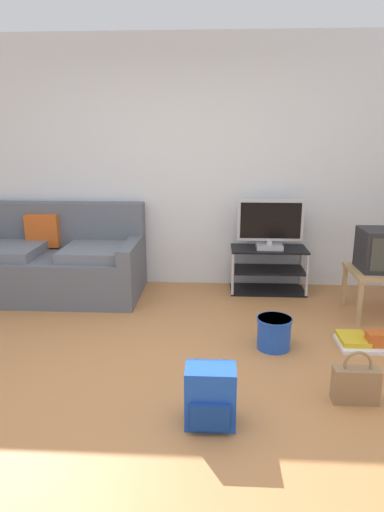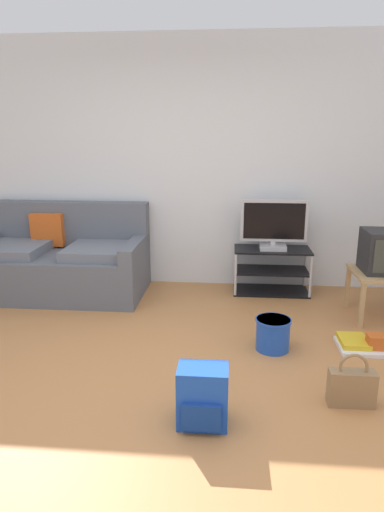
{
  "view_description": "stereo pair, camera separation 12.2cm",
  "coord_description": "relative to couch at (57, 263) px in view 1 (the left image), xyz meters",
  "views": [
    {
      "loc": [
        0.43,
        -2.57,
        1.65
      ],
      "look_at": [
        0.24,
        1.09,
        0.67
      ],
      "focal_mm": 31.45,
      "sensor_mm": 36.0,
      "label": 1
    },
    {
      "loc": [
        0.56,
        -2.56,
        1.65
      ],
      "look_at": [
        0.24,
        1.09,
        0.67
      ],
      "focal_mm": 31.45,
      "sensor_mm": 36.0,
      "label": 2
    }
  ],
  "objects": [
    {
      "name": "tv_stand",
      "position": [
        2.28,
        0.2,
        -0.1
      ],
      "size": [
        0.81,
        0.41,
        0.48
      ],
      "color": "black",
      "rests_on": "ground_plane"
    },
    {
      "name": "side_table",
      "position": [
        3.24,
        -0.45,
        0.04
      ],
      "size": [
        0.56,
        0.56,
        0.45
      ],
      "color": "tan",
      "rests_on": "ground_plane"
    },
    {
      "name": "flat_tv",
      "position": [
        2.28,
        0.18,
        0.4
      ],
      "size": [
        0.69,
        0.22,
        0.53
      ],
      "color": "#B2B2B7",
      "rests_on": "tv_stand"
    },
    {
      "name": "wall_back",
      "position": [
        1.26,
        0.49,
        1.01
      ],
      "size": [
        9.0,
        0.1,
        2.7
      ],
      "primitive_type": "cube",
      "color": "silver",
      "rests_on": "ground_plane"
    },
    {
      "name": "crt_tv",
      "position": [
        3.24,
        -0.43,
        0.3
      ],
      "size": [
        0.41,
        0.39,
        0.39
      ],
      "color": "#232326",
      "rests_on": "side_table"
    },
    {
      "name": "ground_plane",
      "position": [
        1.26,
        -1.96,
        -0.35
      ],
      "size": [
        9.0,
        9.8,
        0.02
      ],
      "primitive_type": "cube",
      "color": "#B27542"
    },
    {
      "name": "floor_tray",
      "position": [
        2.92,
        -1.13,
        -0.3
      ],
      "size": [
        0.43,
        0.33,
        0.14
      ],
      "color": "silver",
      "rests_on": "ground_plane"
    },
    {
      "name": "backpack",
      "position": [
        1.68,
        -2.2,
        -0.16
      ],
      "size": [
        0.3,
        0.27,
        0.37
      ],
      "rotation": [
        0.0,
        0.0,
        0.2
      ],
      "color": "blue",
      "rests_on": "ground_plane"
    },
    {
      "name": "couch",
      "position": [
        0.0,
        0.0,
        0.0
      ],
      "size": [
        1.8,
        0.95,
        0.95
      ],
      "color": "#565B66",
      "rests_on": "ground_plane"
    },
    {
      "name": "cleaning_bucket",
      "position": [
        2.18,
        -1.19,
        -0.2
      ],
      "size": [
        0.28,
        0.28,
        0.26
      ],
      "color": "blue",
      "rests_on": "ground_plane"
    },
    {
      "name": "handbag",
      "position": [
        2.61,
        -1.93,
        -0.21
      ],
      "size": [
        0.29,
        0.11,
        0.36
      ],
      "rotation": [
        0.0,
        0.0,
        -0.39
      ],
      "color": "olive",
      "rests_on": "ground_plane"
    }
  ]
}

